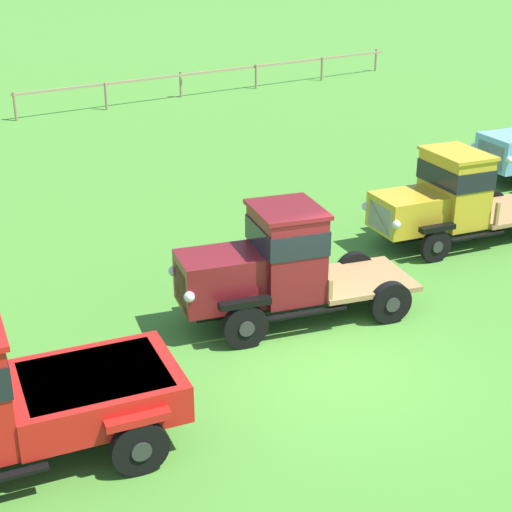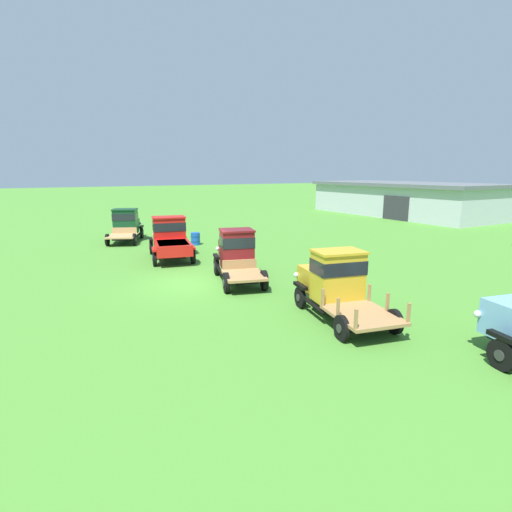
{
  "view_description": "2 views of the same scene",
  "coord_description": "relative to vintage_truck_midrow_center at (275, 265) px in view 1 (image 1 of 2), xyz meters",
  "views": [
    {
      "loc": [
        -8.02,
        -8.94,
        7.14
      ],
      "look_at": [
        0.32,
        2.92,
        1.0
      ],
      "focal_mm": 55.0,
      "sensor_mm": 36.0,
      "label": 1
    },
    {
      "loc": [
        16.12,
        -5.87,
        4.85
      ],
      "look_at": [
        0.32,
        2.92,
        1.0
      ],
      "focal_mm": 28.0,
      "sensor_mm": 36.0,
      "label": 2
    }
  ],
  "objects": [
    {
      "name": "paddock_fence",
      "position": [
        11.44,
        19.55,
        -0.35
      ],
      "size": [
        19.74,
        0.67,
        1.14
      ],
      "color": "#997F60",
      "rests_on": "ground"
    },
    {
      "name": "vintage_truck_far_side",
      "position": [
        5.79,
        0.93,
        -0.04
      ],
      "size": [
        5.08,
        2.73,
        2.26
      ],
      "color": "black",
      "rests_on": "ground"
    },
    {
      "name": "vintage_truck_midrow_center",
      "position": [
        0.0,
        0.0,
        0.0
      ],
      "size": [
        4.93,
        2.77,
        2.32
      ],
      "color": "black",
      "rests_on": "ground"
    },
    {
      "name": "ground_plane",
      "position": [
        -0.12,
        -1.99,
        -1.19
      ],
      "size": [
        240.0,
        240.0,
        0.0
      ],
      "primitive_type": "plane",
      "color": "#47842D"
    }
  ]
}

